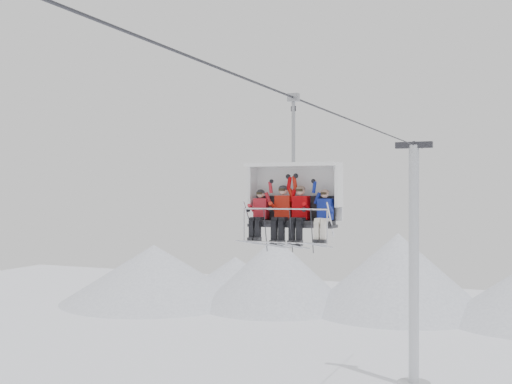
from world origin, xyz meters
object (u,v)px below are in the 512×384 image
at_px(chairlift_carrier, 295,194).
at_px(skier_far_left, 259,213).
at_px(skier_far_right, 324,214).
at_px(skier_center_left, 282,212).
at_px(lift_tower_right, 414,282).
at_px(skier_center_right, 300,212).

bearing_deg(chairlift_carrier, skier_far_left, -160.78).
bearing_deg(skier_far_right, skier_center_left, 179.29).
height_order(lift_tower_right, skier_center_left, lift_tower_right).
distance_m(chairlift_carrier, skier_center_left, 0.62).
bearing_deg(lift_tower_right, skier_center_right, -89.30).
xyz_separation_m(lift_tower_right, skier_far_left, (-0.91, -19.63, 4.40)).
distance_m(lift_tower_right, skier_far_left, 20.14).
bearing_deg(skier_center_right, skier_center_left, 179.80).
relative_size(lift_tower_right, skier_center_left, 7.92).
distance_m(skier_far_left, skier_far_right, 1.82).
bearing_deg(chairlift_carrier, skier_center_left, -130.06).
relative_size(lift_tower_right, skier_center_right, 7.99).
xyz_separation_m(lift_tower_right, skier_center_left, (-0.26, -19.62, 4.45)).
distance_m(chairlift_carrier, skier_center_right, 0.62).
bearing_deg(skier_far_right, chairlift_carrier, 160.72).
relative_size(chairlift_carrier, skier_center_right, 2.36).
relative_size(lift_tower_right, skier_far_right, 7.99).
relative_size(lift_tower_right, chairlift_carrier, 3.38).
bearing_deg(skier_center_right, skier_far_right, -1.09).
distance_m(skier_far_left, skier_center_left, 0.66).
xyz_separation_m(chairlift_carrier, skier_far_left, (-0.91, -0.32, -0.52)).
distance_m(skier_center_right, skier_far_right, 0.67).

